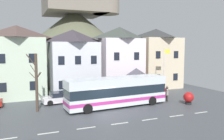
# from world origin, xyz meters

# --- Properties ---
(ground_plane) EXTENTS (40.00, 60.00, 0.07)m
(ground_plane) POSITION_xyz_m (0.00, -0.00, -0.03)
(ground_plane) COLOR #474B51
(townhouse_01) EXTENTS (6.76, 6.09, 9.42)m
(townhouse_01) POSITION_xyz_m (-8.06, 12.01, 4.71)
(townhouse_01) COLOR beige
(townhouse_01) RESTS_ON ground_plane
(townhouse_02) EXTENTS (6.49, 6.15, 9.07)m
(townhouse_02) POSITION_xyz_m (-0.70, 12.04, 4.53)
(townhouse_02) COLOR silver
(townhouse_02) RESTS_ON ground_plane
(townhouse_03) EXTENTS (6.27, 5.11, 9.64)m
(townhouse_03) POSITION_xyz_m (6.39, 11.52, 4.82)
(townhouse_03) COLOR white
(townhouse_03) RESTS_ON ground_plane
(townhouse_04) EXTENTS (6.57, 6.45, 9.60)m
(townhouse_04) POSITION_xyz_m (13.26, 12.19, 4.80)
(townhouse_04) COLOR beige
(townhouse_04) RESTS_ON ground_plane
(hilltop_castle) EXTENTS (37.06, 37.06, 24.57)m
(hilltop_castle) POSITION_xyz_m (3.65, 29.41, 7.98)
(hilltop_castle) COLOR #5D6149
(hilltop_castle) RESTS_ON ground_plane
(transit_bus) EXTENTS (11.68, 3.40, 3.26)m
(transit_bus) POSITION_xyz_m (2.05, 2.43, 1.65)
(transit_bus) COLOR silver
(transit_bus) RESTS_ON ground_plane
(bus_shelter) EXTENTS (3.60, 3.60, 3.90)m
(bus_shelter) POSITION_xyz_m (6.15, 5.68, 3.13)
(bus_shelter) COLOR #473D33
(bus_shelter) RESTS_ON ground_plane
(parked_car_00) EXTENTS (4.38, 2.27, 1.37)m
(parked_car_00) POSITION_xyz_m (8.99, 6.68, 0.67)
(parked_car_00) COLOR maroon
(parked_car_00) RESTS_ON ground_plane
(parked_car_02) EXTENTS (4.03, 2.34, 1.32)m
(parked_car_02) POSITION_xyz_m (-3.59, 6.55, 0.65)
(parked_car_02) COLOR white
(parked_car_02) RESTS_ON ground_plane
(pedestrian_00) EXTENTS (0.30, 0.33, 1.55)m
(pedestrian_00) POSITION_xyz_m (8.67, 2.36, 0.87)
(pedestrian_00) COLOR #38332D
(pedestrian_00) RESTS_ON ground_plane
(pedestrian_01) EXTENTS (0.35, 0.33, 1.60)m
(pedestrian_01) POSITION_xyz_m (9.81, 4.02, 0.90)
(pedestrian_01) COLOR black
(pedestrian_01) RESTS_ON ground_plane
(public_bench) EXTENTS (1.58, 0.48, 0.87)m
(public_bench) POSITION_xyz_m (7.19, 7.87, 0.47)
(public_bench) COLOR #473828
(public_bench) RESTS_ON ground_plane
(flagpole) EXTENTS (0.95, 0.10, 6.36)m
(flagpole) POSITION_xyz_m (10.70, 5.96, 3.72)
(flagpole) COLOR silver
(flagpole) RESTS_ON ground_plane
(harbour_buoy) EXTENTS (1.18, 1.18, 1.43)m
(harbour_buoy) POSITION_xyz_m (10.13, 0.28, 0.79)
(harbour_buoy) COLOR black
(harbour_buoy) RESTS_ON ground_plane
(bare_tree_01) EXTENTS (1.44, 1.39, 5.95)m
(bare_tree_01) POSITION_xyz_m (-6.32, 3.71, 3.10)
(bare_tree_01) COLOR #47382D
(bare_tree_01) RESTS_ON ground_plane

